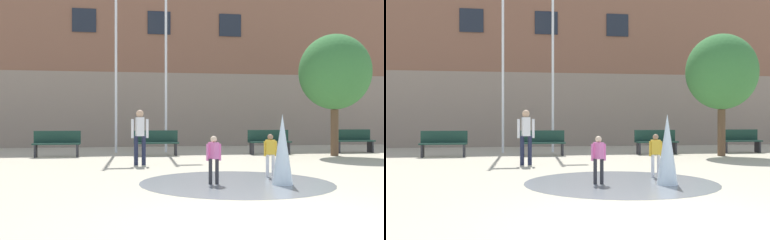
% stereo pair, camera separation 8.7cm
% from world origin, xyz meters
% --- Properties ---
extents(ground_plane, '(100.00, 100.00, 0.00)m').
position_xyz_m(ground_plane, '(0.00, 0.00, 0.00)').
color(ground_plane, '#BCB299').
extents(library_building, '(36.00, 6.05, 7.88)m').
position_xyz_m(library_building, '(0.00, 19.07, 3.94)').
color(library_building, gray).
rests_on(library_building, ground).
extents(splash_fountain, '(4.03, 4.03, 1.44)m').
position_xyz_m(splash_fountain, '(1.07, 3.38, 0.48)').
color(splash_fountain, gray).
rests_on(splash_fountain, ground).
extents(park_bench_under_left_flagpole, '(1.60, 0.44, 0.91)m').
position_xyz_m(park_bench_under_left_flagpole, '(-4.04, 10.76, 0.48)').
color(park_bench_under_left_flagpole, '#28282D').
rests_on(park_bench_under_left_flagpole, ground).
extents(park_bench_center, '(1.60, 0.44, 0.91)m').
position_xyz_m(park_bench_center, '(-0.58, 10.76, 0.48)').
color(park_bench_center, '#28282D').
rests_on(park_bench_center, ground).
extents(park_bench_under_right_flagpole, '(1.60, 0.44, 0.91)m').
position_xyz_m(park_bench_under_right_flagpole, '(3.69, 10.79, 0.48)').
color(park_bench_under_right_flagpole, '#28282D').
rests_on(park_bench_under_right_flagpole, ground).
extents(park_bench_far_right, '(1.60, 0.44, 0.91)m').
position_xyz_m(park_bench_far_right, '(7.21, 10.99, 0.48)').
color(park_bench_far_right, '#28282D').
rests_on(park_bench_far_right, ground).
extents(child_running, '(0.31, 0.24, 0.99)m').
position_xyz_m(child_running, '(-0.01, 3.52, 0.58)').
color(child_running, '#28282D').
rests_on(child_running, ground).
extents(adult_near_bench, '(0.50, 0.36, 1.59)m').
position_xyz_m(adult_near_bench, '(-1.32, 7.56, 0.93)').
color(adult_near_bench, '#1E233D').
rests_on(adult_near_bench, ground).
extents(child_with_pink_shirt, '(0.31, 0.15, 0.99)m').
position_xyz_m(child_with_pink_shirt, '(1.49, 4.39, 0.58)').
color(child_with_pink_shirt, silver).
rests_on(child_with_pink_shirt, ground).
extents(flagpole_left, '(0.80, 0.10, 9.00)m').
position_xyz_m(flagpole_left, '(-1.99, 12.46, 4.75)').
color(flagpole_left, silver).
rests_on(flagpole_left, ground).
extents(flagpole_right, '(0.80, 0.10, 8.12)m').
position_xyz_m(flagpole_right, '(-0.02, 12.46, 4.31)').
color(flagpole_right, silver).
rests_on(flagpole_right, ground).
extents(street_tree_near_building, '(2.55, 2.55, 4.38)m').
position_xyz_m(street_tree_near_building, '(5.75, 9.67, 3.01)').
color(street_tree_near_building, brown).
rests_on(street_tree_near_building, ground).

